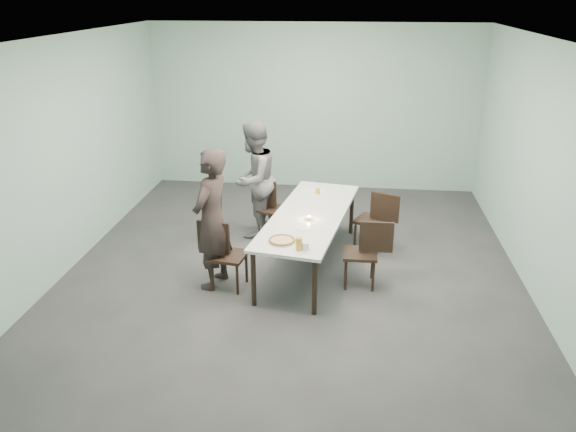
# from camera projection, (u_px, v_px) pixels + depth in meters

# --- Properties ---
(ground) EXTENTS (7.00, 7.00, 0.00)m
(ground) POSITION_uv_depth(u_px,v_px,m) (293.00, 269.00, 7.61)
(ground) COLOR #333335
(ground) RESTS_ON ground
(room_shell) EXTENTS (6.02, 7.02, 3.01)m
(room_shell) POSITION_uv_depth(u_px,v_px,m) (293.00, 121.00, 6.85)
(room_shell) COLOR #9AC1B8
(room_shell) RESTS_ON ground
(table) EXTENTS (1.31, 2.71, 0.75)m
(table) POSITION_uv_depth(u_px,v_px,m) (309.00, 218.00, 7.47)
(table) COLOR white
(table) RESTS_ON ground
(chair_near_left) EXTENTS (0.64, 0.48, 0.87)m
(chair_near_left) POSITION_uv_depth(u_px,v_px,m) (222.00, 250.00, 7.00)
(chair_near_left) COLOR black
(chair_near_left) RESTS_ON ground
(chair_far_left) EXTENTS (0.65, 0.55, 0.87)m
(chair_far_left) POSITION_uv_depth(u_px,v_px,m) (270.00, 204.00, 8.48)
(chair_far_left) COLOR black
(chair_far_left) RESTS_ON ground
(chair_near_right) EXTENTS (0.61, 0.42, 0.87)m
(chair_near_right) POSITION_uv_depth(u_px,v_px,m) (367.00, 249.00, 7.02)
(chair_near_right) COLOR black
(chair_near_right) RESTS_ON ground
(chair_far_right) EXTENTS (0.65, 0.55, 0.87)m
(chair_far_right) POSITION_uv_depth(u_px,v_px,m) (377.00, 217.00, 8.02)
(chair_far_right) COLOR black
(chair_far_right) RESTS_ON ground
(diner_near) EXTENTS (0.59, 0.74, 1.79)m
(diner_near) POSITION_uv_depth(u_px,v_px,m) (212.00, 220.00, 6.88)
(diner_near) COLOR black
(diner_near) RESTS_ON ground
(diner_far) EXTENTS (0.93, 1.04, 1.76)m
(diner_far) POSITION_uv_depth(u_px,v_px,m) (254.00, 179.00, 8.39)
(diner_far) COLOR slate
(diner_far) RESTS_ON ground
(pizza) EXTENTS (0.34, 0.34, 0.04)m
(pizza) POSITION_uv_depth(u_px,v_px,m) (282.00, 241.00, 6.61)
(pizza) COLOR white
(pizza) RESTS_ON table
(side_plate) EXTENTS (0.18, 0.18, 0.01)m
(side_plate) POSITION_uv_depth(u_px,v_px,m) (303.00, 228.00, 6.99)
(side_plate) COLOR white
(side_plate) RESTS_ON table
(beer_glass) EXTENTS (0.08, 0.08, 0.15)m
(beer_glass) POSITION_uv_depth(u_px,v_px,m) (299.00, 244.00, 6.39)
(beer_glass) COLOR gold
(beer_glass) RESTS_ON table
(water_tumbler) EXTENTS (0.08, 0.08, 0.09)m
(water_tumbler) POSITION_uv_depth(u_px,v_px,m) (306.00, 246.00, 6.41)
(water_tumbler) COLOR silver
(water_tumbler) RESTS_ON table
(tealight) EXTENTS (0.06, 0.06, 0.05)m
(tealight) POSITION_uv_depth(u_px,v_px,m) (309.00, 218.00, 7.25)
(tealight) COLOR silver
(tealight) RESTS_ON table
(amber_tumbler) EXTENTS (0.07, 0.07, 0.08)m
(amber_tumbler) POSITION_uv_depth(u_px,v_px,m) (318.00, 191.00, 8.17)
(amber_tumbler) COLOR gold
(amber_tumbler) RESTS_ON table
(menu) EXTENTS (0.33, 0.27, 0.01)m
(menu) POSITION_uv_depth(u_px,v_px,m) (315.00, 190.00, 8.31)
(menu) COLOR silver
(menu) RESTS_ON table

